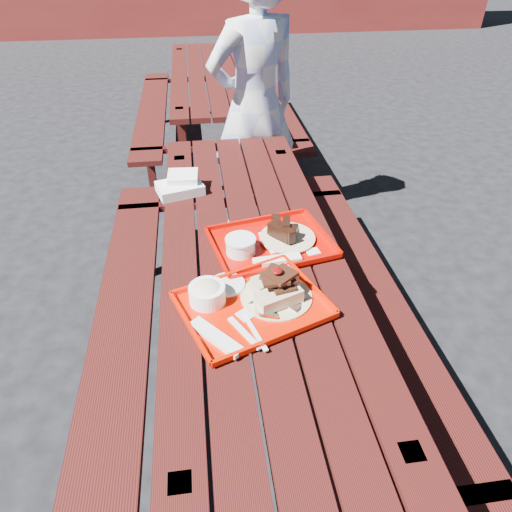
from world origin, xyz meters
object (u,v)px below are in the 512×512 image
at_px(picnic_table_far, 214,93).
at_px(near_tray, 249,297).
at_px(picnic_table_near, 251,283).
at_px(person, 254,107).
at_px(far_tray, 270,242).

xyz_separation_m(picnic_table_far, near_tray, (-0.05, -3.14, 0.23)).
relative_size(picnic_table_near, picnic_table_far, 1.00).
distance_m(picnic_table_far, near_tray, 3.15).
relative_size(near_tray, person, 0.33).
bearing_deg(person, picnic_table_far, -105.61).
relative_size(picnic_table_near, person, 1.35).
bearing_deg(picnic_table_far, person, -82.19).
height_order(picnic_table_far, person, person).
bearing_deg(far_tray, near_tray, -110.56).
bearing_deg(picnic_table_near, far_tray, 0.60).
xyz_separation_m(picnic_table_far, person, (0.20, -1.43, 0.33)).
bearing_deg(picnic_table_far, picnic_table_near, -90.00).
height_order(far_tray, person, person).
bearing_deg(person, picnic_table_near, 58.41).
relative_size(far_tray, person, 0.31).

